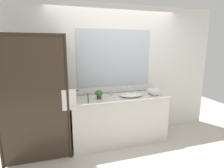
{
  "coord_description": "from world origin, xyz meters",
  "views": [
    {
      "loc": [
        -1.05,
        -3.02,
        1.81
      ],
      "look_at": [
        -0.15,
        0.0,
        1.15
      ],
      "focal_mm": 28.51,
      "sensor_mm": 36.0,
      "label": 1
    }
  ],
  "objects_px": {
    "amenity_bottle_shampoo": "(88,95)",
    "amenity_bottle_conditioner": "(111,93)",
    "potted_plant": "(99,94)",
    "sink_basin": "(131,95)",
    "amenity_bottle_body_wash": "(88,100)",
    "rolled_towel_near_edge": "(157,92)",
    "faucet": "(128,91)",
    "rolled_towel_middle": "(152,92)"
  },
  "relations": [
    {
      "from": "amenity_bottle_shampoo",
      "to": "sink_basin",
      "type": "bearing_deg",
      "value": -13.86
    },
    {
      "from": "amenity_bottle_body_wash",
      "to": "rolled_towel_middle",
      "type": "height_order",
      "value": "rolled_towel_middle"
    },
    {
      "from": "faucet",
      "to": "amenity_bottle_conditioner",
      "type": "distance_m",
      "value": 0.34
    },
    {
      "from": "potted_plant",
      "to": "faucet",
      "type": "bearing_deg",
      "value": 13.09
    },
    {
      "from": "amenity_bottle_shampoo",
      "to": "rolled_towel_near_edge",
      "type": "bearing_deg",
      "value": -8.06
    },
    {
      "from": "faucet",
      "to": "rolled_towel_near_edge",
      "type": "distance_m",
      "value": 0.58
    },
    {
      "from": "amenity_bottle_body_wash",
      "to": "amenity_bottle_conditioner",
      "type": "height_order",
      "value": "amenity_bottle_conditioner"
    },
    {
      "from": "amenity_bottle_conditioner",
      "to": "rolled_towel_near_edge",
      "type": "distance_m",
      "value": 0.91
    },
    {
      "from": "amenity_bottle_shampoo",
      "to": "amenity_bottle_body_wash",
      "type": "bearing_deg",
      "value": -98.01
    },
    {
      "from": "faucet",
      "to": "rolled_towel_middle",
      "type": "xyz_separation_m",
      "value": [
        0.44,
        -0.17,
        0.0
      ]
    },
    {
      "from": "rolled_towel_near_edge",
      "to": "rolled_towel_middle",
      "type": "bearing_deg",
      "value": -176.67
    },
    {
      "from": "sink_basin",
      "to": "amenity_bottle_conditioner",
      "type": "bearing_deg",
      "value": 154.36
    },
    {
      "from": "amenity_bottle_body_wash",
      "to": "rolled_towel_near_edge",
      "type": "xyz_separation_m",
      "value": [
        1.38,
        0.15,
        0.01
      ]
    },
    {
      "from": "rolled_towel_middle",
      "to": "faucet",
      "type": "bearing_deg",
      "value": 159.07
    },
    {
      "from": "potted_plant",
      "to": "amenity_bottle_shampoo",
      "type": "xyz_separation_m",
      "value": [
        -0.17,
        0.16,
        -0.05
      ]
    },
    {
      "from": "amenity_bottle_shampoo",
      "to": "rolled_towel_near_edge",
      "type": "xyz_separation_m",
      "value": [
        1.33,
        -0.19,
        0.01
      ]
    },
    {
      "from": "faucet",
      "to": "amenity_bottle_body_wash",
      "type": "distance_m",
      "value": 0.88
    },
    {
      "from": "potted_plant",
      "to": "rolled_towel_middle",
      "type": "height_order",
      "value": "potted_plant"
    },
    {
      "from": "potted_plant",
      "to": "sink_basin",
      "type": "bearing_deg",
      "value": -2.52
    },
    {
      "from": "amenity_bottle_body_wash",
      "to": "faucet",
      "type": "bearing_deg",
      "value": 21.08
    },
    {
      "from": "amenity_bottle_body_wash",
      "to": "potted_plant",
      "type": "bearing_deg",
      "value": 38.7
    },
    {
      "from": "amenity_bottle_body_wash",
      "to": "rolled_towel_near_edge",
      "type": "bearing_deg",
      "value": 6.38
    },
    {
      "from": "sink_basin",
      "to": "potted_plant",
      "type": "xyz_separation_m",
      "value": [
        -0.6,
        0.03,
        0.06
      ]
    },
    {
      "from": "sink_basin",
      "to": "amenity_bottle_shampoo",
      "type": "relative_size",
      "value": 5.61
    },
    {
      "from": "sink_basin",
      "to": "amenity_bottle_body_wash",
      "type": "xyz_separation_m",
      "value": [
        -0.82,
        -0.15,
        0.01
      ]
    },
    {
      "from": "faucet",
      "to": "rolled_towel_near_edge",
      "type": "height_order",
      "value": "faucet"
    },
    {
      "from": "rolled_towel_middle",
      "to": "amenity_bottle_body_wash",
      "type": "bearing_deg",
      "value": -173.36
    },
    {
      "from": "faucet",
      "to": "amenity_bottle_body_wash",
      "type": "relative_size",
      "value": 2.08
    },
    {
      "from": "amenity_bottle_body_wash",
      "to": "amenity_bottle_conditioner",
      "type": "xyz_separation_m",
      "value": [
        0.48,
        0.31,
        0.0
      ]
    },
    {
      "from": "potted_plant",
      "to": "rolled_towel_middle",
      "type": "distance_m",
      "value": 1.05
    },
    {
      "from": "amenity_bottle_conditioner",
      "to": "rolled_towel_middle",
      "type": "distance_m",
      "value": 0.8
    },
    {
      "from": "rolled_towel_middle",
      "to": "amenity_bottle_shampoo",
      "type": "bearing_deg",
      "value": 170.93
    },
    {
      "from": "amenity_bottle_conditioner",
      "to": "rolled_towel_middle",
      "type": "height_order",
      "value": "rolled_towel_middle"
    },
    {
      "from": "sink_basin",
      "to": "potted_plant",
      "type": "bearing_deg",
      "value": 177.48
    },
    {
      "from": "amenity_bottle_conditioner",
      "to": "potted_plant",
      "type": "bearing_deg",
      "value": -152.56
    },
    {
      "from": "amenity_bottle_shampoo",
      "to": "amenity_bottle_conditioner",
      "type": "relative_size",
      "value": 0.87
    },
    {
      "from": "amenity_bottle_body_wash",
      "to": "amenity_bottle_shampoo",
      "type": "distance_m",
      "value": 0.35
    },
    {
      "from": "amenity_bottle_conditioner",
      "to": "rolled_towel_near_edge",
      "type": "height_order",
      "value": "rolled_towel_near_edge"
    },
    {
      "from": "amenity_bottle_shampoo",
      "to": "potted_plant",
      "type": "bearing_deg",
      "value": -43.57
    },
    {
      "from": "sink_basin",
      "to": "amenity_bottle_body_wash",
      "type": "relative_size",
      "value": 5.42
    },
    {
      "from": "potted_plant",
      "to": "rolled_towel_near_edge",
      "type": "height_order",
      "value": "potted_plant"
    },
    {
      "from": "amenity_bottle_shampoo",
      "to": "rolled_towel_middle",
      "type": "xyz_separation_m",
      "value": [
        1.22,
        -0.19,
        0.02
      ]
    }
  ]
}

